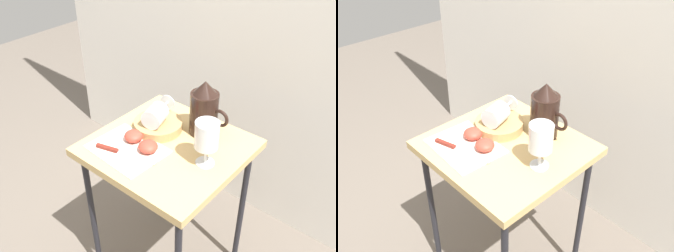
% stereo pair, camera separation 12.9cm
% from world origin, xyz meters
% --- Properties ---
extents(table, '(0.52, 0.50, 0.68)m').
position_xyz_m(table, '(0.00, 0.00, 0.61)').
color(table, tan).
rests_on(table, ground_plane).
extents(linen_napkin, '(0.26, 0.21, 0.00)m').
position_xyz_m(linen_napkin, '(-0.09, -0.11, 0.68)').
color(linen_napkin, silver).
rests_on(linen_napkin, table).
extents(basket_tray, '(0.18, 0.18, 0.03)m').
position_xyz_m(basket_tray, '(-0.09, 0.05, 0.70)').
color(basket_tray, tan).
rests_on(basket_tray, table).
extents(pitcher, '(0.16, 0.10, 0.21)m').
position_xyz_m(pitcher, '(0.05, 0.14, 0.76)').
color(pitcher, black).
rests_on(pitcher, table).
extents(wine_glass_upright, '(0.08, 0.08, 0.16)m').
position_xyz_m(wine_glass_upright, '(0.16, 0.00, 0.79)').
color(wine_glass_upright, silver).
rests_on(wine_glass_upright, table).
extents(wine_glass_tipped_near, '(0.10, 0.16, 0.08)m').
position_xyz_m(wine_glass_tipped_near, '(-0.09, 0.03, 0.75)').
color(wine_glass_tipped_near, silver).
rests_on(wine_glass_tipped_near, basket_tray).
extents(apple_half_left, '(0.07, 0.07, 0.04)m').
position_xyz_m(apple_half_left, '(-0.11, -0.06, 0.70)').
color(apple_half_left, '#CC3D2D').
rests_on(apple_half_left, linen_napkin).
extents(apple_half_right, '(0.07, 0.07, 0.04)m').
position_xyz_m(apple_half_right, '(-0.03, -0.08, 0.70)').
color(apple_half_right, '#CC3D2D').
rests_on(apple_half_right, linen_napkin).
extents(knife, '(0.23, 0.08, 0.01)m').
position_xyz_m(knife, '(-0.10, -0.15, 0.69)').
color(knife, silver).
rests_on(knife, linen_napkin).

